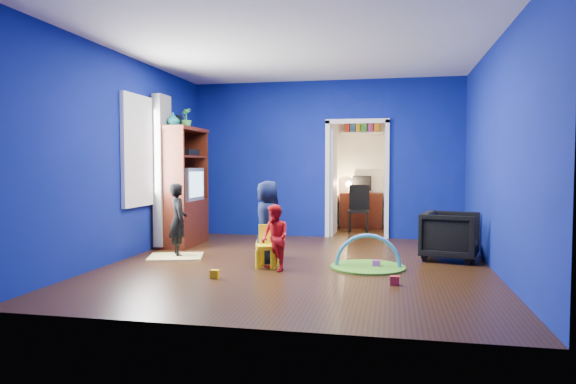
% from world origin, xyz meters
% --- Properties ---
extents(floor, '(5.00, 5.50, 0.01)m').
position_xyz_m(floor, '(0.00, 0.00, 0.00)').
color(floor, black).
rests_on(floor, ground).
extents(ceiling, '(5.00, 5.50, 0.01)m').
position_xyz_m(ceiling, '(0.00, 0.00, 2.90)').
color(ceiling, white).
rests_on(ceiling, wall_back).
extents(wall_back, '(5.00, 0.02, 2.90)m').
position_xyz_m(wall_back, '(0.00, 2.75, 1.45)').
color(wall_back, navy).
rests_on(wall_back, floor).
extents(wall_front, '(5.00, 0.02, 2.90)m').
position_xyz_m(wall_front, '(0.00, -2.75, 1.45)').
color(wall_front, navy).
rests_on(wall_front, floor).
extents(wall_left, '(0.02, 5.50, 2.90)m').
position_xyz_m(wall_left, '(-2.50, 0.00, 1.45)').
color(wall_left, navy).
rests_on(wall_left, floor).
extents(wall_right, '(0.02, 5.50, 2.90)m').
position_xyz_m(wall_right, '(2.50, 0.00, 1.45)').
color(wall_right, navy).
rests_on(wall_right, floor).
extents(alcove, '(1.00, 1.75, 2.50)m').
position_xyz_m(alcove, '(0.60, 3.62, 1.25)').
color(alcove, silver).
rests_on(alcove, floor).
extents(armchair, '(0.91, 0.89, 0.69)m').
position_xyz_m(armchair, '(2.04, 0.75, 0.34)').
color(armchair, black).
rests_on(armchair, floor).
extents(child_black, '(0.43, 0.47, 1.08)m').
position_xyz_m(child_black, '(-1.82, 0.24, 0.54)').
color(child_black, black).
rests_on(child_black, floor).
extents(child_navy, '(0.57, 0.65, 1.12)m').
position_xyz_m(child_navy, '(-0.45, 0.12, 0.56)').
color(child_navy, '#10163D').
rests_on(child_navy, floor).
extents(toddler_red, '(0.51, 0.51, 0.84)m').
position_xyz_m(toddler_red, '(-0.21, -0.46, 0.42)').
color(toddler_red, red).
rests_on(toddler_red, floor).
extents(vase, '(0.27, 0.27, 0.22)m').
position_xyz_m(vase, '(-2.22, 0.99, 2.07)').
color(vase, '#0B4C5C').
rests_on(vase, tv_armoire).
extents(potted_plant, '(0.23, 0.23, 0.35)m').
position_xyz_m(potted_plant, '(-2.22, 1.51, 2.13)').
color(potted_plant, green).
rests_on(potted_plant, tv_armoire).
extents(tv_armoire, '(0.58, 1.14, 1.96)m').
position_xyz_m(tv_armoire, '(-2.22, 1.29, 0.98)').
color(tv_armoire, '#411A0A').
rests_on(tv_armoire, floor).
extents(crt_tv, '(0.46, 0.70, 0.54)m').
position_xyz_m(crt_tv, '(-2.18, 1.29, 1.02)').
color(crt_tv, silver).
rests_on(crt_tv, tv_armoire).
extents(yellow_blanket, '(0.89, 0.79, 0.03)m').
position_xyz_m(yellow_blanket, '(-1.82, 0.14, 0.01)').
color(yellow_blanket, '#F2E07A').
rests_on(yellow_blanket, floor).
extents(hopper_ball, '(0.37, 0.37, 0.37)m').
position_xyz_m(hopper_ball, '(-0.50, 0.37, 0.18)').
color(hopper_ball, yellow).
rests_on(hopper_ball, floor).
extents(kid_chair, '(0.36, 0.36, 0.50)m').
position_xyz_m(kid_chair, '(-0.36, -0.26, 0.25)').
color(kid_chair, yellow).
rests_on(kid_chair, floor).
extents(play_mat, '(0.97, 0.97, 0.03)m').
position_xyz_m(play_mat, '(0.93, -0.05, 0.01)').
color(play_mat, '#489C23').
rests_on(play_mat, floor).
extents(toy_arch, '(0.87, 0.07, 0.87)m').
position_xyz_m(toy_arch, '(0.93, -0.05, 0.02)').
color(toy_arch, '#3F8CD8').
rests_on(toy_arch, floor).
extents(window_left, '(0.03, 0.95, 1.55)m').
position_xyz_m(window_left, '(-2.48, 0.35, 1.55)').
color(window_left, white).
rests_on(window_left, wall_left).
extents(curtain, '(0.14, 0.42, 2.40)m').
position_xyz_m(curtain, '(-2.37, 0.90, 1.25)').
color(curtain, slate).
rests_on(curtain, floor).
extents(doorway, '(1.16, 0.10, 2.10)m').
position_xyz_m(doorway, '(0.60, 2.75, 1.05)').
color(doorway, white).
rests_on(doorway, floor).
extents(study_desk, '(0.88, 0.44, 0.75)m').
position_xyz_m(study_desk, '(0.60, 4.26, 0.38)').
color(study_desk, '#3D140A').
rests_on(study_desk, floor).
extents(desk_monitor, '(0.40, 0.05, 0.32)m').
position_xyz_m(desk_monitor, '(0.60, 4.38, 0.95)').
color(desk_monitor, black).
rests_on(desk_monitor, study_desk).
extents(desk_lamp, '(0.14, 0.14, 0.14)m').
position_xyz_m(desk_lamp, '(0.32, 4.32, 0.93)').
color(desk_lamp, '#FFD88C').
rests_on(desk_lamp, study_desk).
extents(folding_chair, '(0.40, 0.40, 0.92)m').
position_xyz_m(folding_chair, '(0.60, 3.30, 0.46)').
color(folding_chair, black).
rests_on(folding_chair, floor).
extents(book_shelf, '(0.88, 0.24, 0.04)m').
position_xyz_m(book_shelf, '(0.60, 4.37, 2.02)').
color(book_shelf, white).
rests_on(book_shelf, study_desk).
extents(toy_0, '(0.10, 0.08, 0.10)m').
position_xyz_m(toy_0, '(1.27, -0.95, 0.05)').
color(toy_0, red).
rests_on(toy_0, floor).
extents(toy_1, '(0.11, 0.11, 0.11)m').
position_xyz_m(toy_1, '(1.74, 1.27, 0.06)').
color(toy_1, '#277EE1').
rests_on(toy_1, floor).
extents(toy_2, '(0.10, 0.08, 0.10)m').
position_xyz_m(toy_2, '(-0.82, -1.02, 0.05)').
color(toy_2, '#E8B50C').
rests_on(toy_2, floor).
extents(toy_3, '(0.10, 0.08, 0.10)m').
position_xyz_m(toy_3, '(1.04, -0.02, 0.05)').
color(toy_3, '#C449C3').
rests_on(toy_3, floor).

